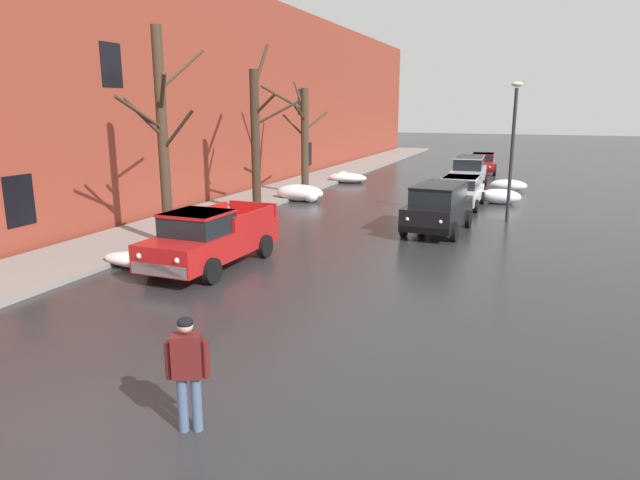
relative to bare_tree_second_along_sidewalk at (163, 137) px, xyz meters
The scene contains 19 objects.
ground_plane 11.67m from the bare_tree_second_along_sidewalk, 62.34° to the right, with size 200.00×200.00×0.00m, color #2B2B2D.
left_sidewalk_slab 9.14m from the bare_tree_second_along_sidewalk, 102.60° to the left, with size 3.33×80.00×0.15m, color gray.
brick_townhouse_facade 9.27m from the bare_tree_second_along_sidewalk, 115.98° to the left, with size 0.63×80.00×10.71m.
snow_bank_near_corner_left 18.59m from the bare_tree_second_along_sidewalk, 89.19° to the left, with size 2.45×1.34×0.70m.
snow_bank_along_left_kerb 20.83m from the bare_tree_second_along_sidewalk, 61.22° to the left, with size 2.00×0.91×0.65m.
snow_bank_mid_block_left 4.27m from the bare_tree_second_along_sidewalk, 69.70° to the right, with size 2.83×0.99×0.55m.
snow_bank_near_corner_right 16.88m from the bare_tree_second_along_sidewalk, 53.93° to the left, with size 1.97×1.02×0.73m.
snow_bank_along_right_kerb 11.15m from the bare_tree_second_along_sidewalk, 88.01° to the left, with size 2.48×1.23×0.82m.
bare_tree_second_along_sidewalk is the anchor object (origin of this frame).
bare_tree_mid_block 6.58m from the bare_tree_second_along_sidewalk, 90.10° to the left, with size 2.19×2.13×7.32m.
bare_tree_far_down_block 12.06m from the bare_tree_second_along_sidewalk, 90.60° to the left, with size 2.92×3.32×5.96m.
pickup_truck_red_approaching_near_lane 4.11m from the bare_tree_second_along_sidewalk, 30.87° to the right, with size 2.20×5.12×1.76m.
suv_black_parked_kerbside_close 10.22m from the bare_tree_second_along_sidewalk, 35.90° to the left, with size 2.22×4.37×1.82m.
sedan_white_parked_kerbside_mid 14.53m from the bare_tree_second_along_sidewalk, 55.68° to the left, with size 2.03×4.22×1.42m.
suv_silver_parked_far_down_block 20.21m from the bare_tree_second_along_sidewalk, 67.69° to the left, with size 2.17×4.75×1.82m.
sedan_red_queued_behind_truck 27.68m from the bare_tree_second_along_sidewalk, 73.83° to the left, with size 2.03×4.13×1.42m.
pedestrian_with_coffee 11.84m from the bare_tree_second_along_sidewalk, 52.98° to the right, with size 0.62×0.50×1.76m.
fire_hydrant 3.37m from the bare_tree_second_along_sidewalk, 18.12° to the left, with size 0.42×0.22×0.71m.
street_lamp_post 13.54m from the bare_tree_second_along_sidewalk, 40.16° to the left, with size 0.44×0.24×5.59m.
Camera 1 is at (6.25, -5.71, 4.62)m, focal length 31.94 mm.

